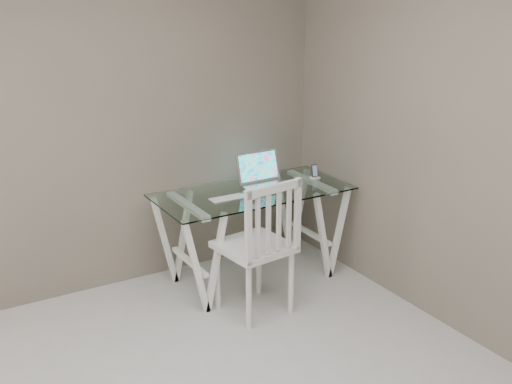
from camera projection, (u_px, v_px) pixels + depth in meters
room at (200, 132)px, 2.58m from camera, size 4.50×4.52×2.71m
desk at (253, 235)px, 5.03m from camera, size 1.50×0.70×0.75m
chair at (261, 242)px, 4.44m from camera, size 0.52×0.52×1.02m
laptop at (264, 178)px, 5.01m from camera, size 0.37×0.33×0.26m
keyboard at (227, 198)px, 4.73m from camera, size 0.28×0.12×0.01m
mouse at (251, 198)px, 4.71m from camera, size 0.11×0.07×0.04m
phone_dock at (315, 175)px, 5.20m from camera, size 0.06×0.06×0.12m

